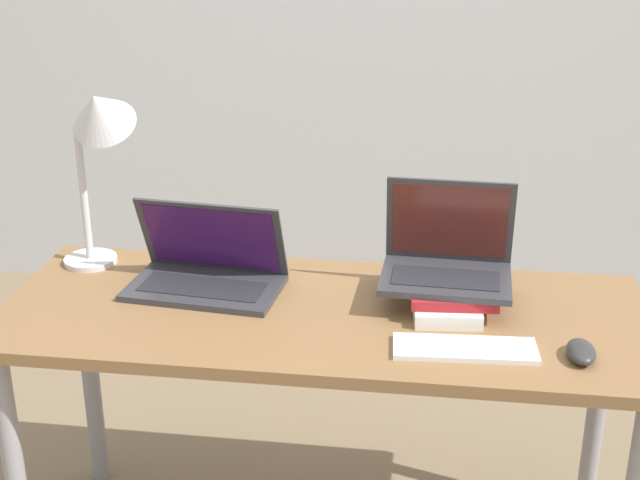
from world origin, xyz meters
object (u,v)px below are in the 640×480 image
object	(u,v)px
book_stack	(448,294)
laptop_on_books	(447,259)
laptop_left	(207,271)
mouse	(581,352)
desk_lamp	(97,130)
wireless_keyboard	(465,348)

from	to	relation	value
book_stack	laptop_on_books	xyz separation A→B (m)	(-0.01, 0.03, 0.08)
laptop_left	mouse	bearing A→B (deg)	-15.42
laptop_left	desk_lamp	distance (m)	0.44
desk_lamp	book_stack	bearing A→B (deg)	-6.29
book_stack	mouse	distance (m)	0.36
laptop_left	wireless_keyboard	world-z (taller)	laptop_left
book_stack	desk_lamp	world-z (taller)	desk_lamp
wireless_keyboard	desk_lamp	bearing A→B (deg)	160.91
desk_lamp	wireless_keyboard	bearing A→B (deg)	-19.09
mouse	wireless_keyboard	bearing A→B (deg)	-179.91
book_stack	wireless_keyboard	size ratio (longest dim) A/B	0.89
book_stack	laptop_on_books	distance (m)	0.08
laptop_on_books	laptop_left	bearing A→B (deg)	-178.83
laptop_left	desk_lamp	world-z (taller)	desk_lamp
laptop_on_books	mouse	xyz separation A→B (m)	(0.29, -0.26, -0.09)
laptop_on_books	wireless_keyboard	xyz separation A→B (m)	(0.05, -0.26, -0.10)
laptop_on_books	desk_lamp	size ratio (longest dim) A/B	0.61
book_stack	desk_lamp	distance (m)	0.95
book_stack	wireless_keyboard	distance (m)	0.23
laptop_on_books	wireless_keyboard	world-z (taller)	laptop_on_books
laptop_left	mouse	xyz separation A→B (m)	(0.88, -0.24, -0.03)
laptop_left	wireless_keyboard	bearing A→B (deg)	-20.92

